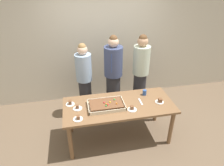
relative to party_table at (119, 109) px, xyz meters
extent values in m
plane|color=brown|center=(0.00, 0.00, -0.66)|extent=(12.00, 12.00, 0.00)
cube|color=beige|center=(0.00, 1.60, 0.84)|extent=(8.00, 0.12, 3.00)
cube|color=brown|center=(0.00, 0.00, 0.07)|extent=(1.89, 0.82, 0.04)
cylinder|color=brown|center=(-0.87, -0.33, -0.31)|extent=(0.07, 0.07, 0.71)
cylinder|color=brown|center=(0.87, -0.33, -0.31)|extent=(0.07, 0.07, 0.71)
cylinder|color=brown|center=(-0.87, 0.33, -0.31)|extent=(0.07, 0.07, 0.71)
cylinder|color=brown|center=(0.87, 0.33, -0.31)|extent=(0.07, 0.07, 0.71)
cube|color=beige|center=(-0.23, -0.02, 0.09)|extent=(0.61, 0.39, 0.01)
cube|color=beige|center=(-0.23, -0.21, 0.13)|extent=(0.61, 0.01, 0.05)
cube|color=beige|center=(-0.23, 0.17, 0.13)|extent=(0.61, 0.01, 0.05)
cube|color=beige|center=(-0.53, -0.02, 0.13)|extent=(0.01, 0.39, 0.05)
cube|color=beige|center=(0.07, -0.02, 0.13)|extent=(0.01, 0.39, 0.05)
cube|color=brown|center=(-0.23, -0.02, 0.13)|extent=(0.54, 0.32, 0.06)
sphere|color=orange|center=(-0.23, -0.06, 0.17)|extent=(0.03, 0.03, 0.03)
sphere|color=green|center=(-0.24, -0.10, 0.17)|extent=(0.03, 0.03, 0.03)
sphere|color=orange|center=(-0.06, -0.08, 0.17)|extent=(0.03, 0.03, 0.03)
sphere|color=green|center=(-0.07, 0.05, 0.17)|extent=(0.03, 0.03, 0.03)
sphere|color=yellow|center=(-0.16, -0.02, 0.17)|extent=(0.03, 0.03, 0.03)
sphere|color=red|center=(-0.26, -0.01, 0.17)|extent=(0.03, 0.03, 0.03)
sphere|color=red|center=(-0.21, -0.08, 0.17)|extent=(0.03, 0.03, 0.03)
cylinder|color=white|center=(-0.71, -0.26, 0.09)|extent=(0.15, 0.15, 0.01)
cube|color=brown|center=(-0.71, -0.26, 0.13)|extent=(0.05, 0.06, 0.06)
cylinder|color=white|center=(0.18, -0.19, 0.09)|extent=(0.15, 0.15, 0.01)
cube|color=brown|center=(0.18, -0.19, 0.13)|extent=(0.05, 0.06, 0.06)
cylinder|color=white|center=(0.71, -0.08, 0.09)|extent=(0.15, 0.15, 0.01)
cube|color=brown|center=(0.71, -0.09, 0.13)|extent=(0.06, 0.07, 0.07)
cylinder|color=white|center=(-0.82, 0.16, 0.09)|extent=(0.15, 0.15, 0.01)
cube|color=brown|center=(-0.82, 0.16, 0.13)|extent=(0.05, 0.06, 0.07)
cylinder|color=white|center=(-0.70, 0.02, 0.09)|extent=(0.15, 0.15, 0.01)
cube|color=brown|center=(-0.71, 0.02, 0.13)|extent=(0.05, 0.05, 0.06)
cylinder|color=#2D5199|center=(0.53, 0.21, 0.14)|extent=(0.07, 0.07, 0.10)
cube|color=silver|center=(0.39, 0.00, 0.09)|extent=(0.03, 0.20, 0.01)
cylinder|color=#28282D|center=(0.07, 0.81, -0.21)|extent=(0.29, 0.29, 0.91)
cylinder|color=#384266|center=(0.07, 0.81, 0.55)|extent=(0.37, 0.37, 0.59)
cube|color=navy|center=(0.01, 0.64, 0.58)|extent=(0.04, 0.02, 0.38)
sphere|color=beige|center=(0.07, 0.81, 0.94)|extent=(0.20, 0.20, 0.20)
sphere|color=brown|center=(0.07, 0.81, 0.99)|extent=(0.16, 0.16, 0.16)
cylinder|color=#28282D|center=(0.64, 0.80, -0.21)|extent=(0.27, 0.27, 0.89)
cylinder|color=#B7C6B2|center=(0.64, 0.80, 0.53)|extent=(0.33, 0.33, 0.59)
sphere|color=tan|center=(0.64, 0.80, 0.91)|extent=(0.21, 0.21, 0.21)
sphere|color=brown|center=(0.64, 0.80, 0.97)|extent=(0.16, 0.16, 0.16)
cylinder|color=#28282D|center=(-0.51, 0.89, -0.25)|extent=(0.26, 0.26, 0.82)
cylinder|color=#93ADCC|center=(-0.51, 0.89, 0.43)|extent=(0.32, 0.32, 0.55)
sphere|color=beige|center=(-0.51, 0.89, 0.80)|extent=(0.20, 0.20, 0.20)
sphere|color=olive|center=(-0.51, 0.89, 0.85)|extent=(0.15, 0.15, 0.15)
camera|label=1|loc=(-0.68, -2.74, 2.08)|focal=32.05mm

